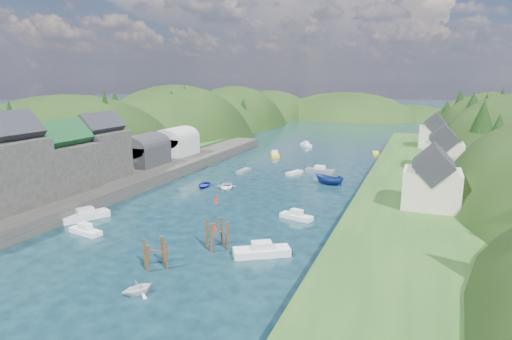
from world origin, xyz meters
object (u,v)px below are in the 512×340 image
at_px(piling_cluster_near, 155,256).
at_px(channel_buoy_far, 216,199).
at_px(piling_cluster_far, 217,236).
at_px(channel_buoy_near, 215,227).

height_order(piling_cluster_near, channel_buoy_far, piling_cluster_near).
relative_size(piling_cluster_far, channel_buoy_near, 3.54).
bearing_deg(piling_cluster_far, channel_buoy_far, 117.18).
relative_size(channel_buoy_near, channel_buoy_far, 1.00).
bearing_deg(channel_buoy_far, piling_cluster_far, -62.82).
bearing_deg(channel_buoy_far, channel_buoy_near, -64.05).
xyz_separation_m(channel_buoy_near, channel_buoy_far, (-5.67, 11.66, 0.00)).
height_order(channel_buoy_near, channel_buoy_far, same).
height_order(piling_cluster_far, channel_buoy_near, piling_cluster_far).
xyz_separation_m(piling_cluster_near, channel_buoy_far, (-4.70, 23.12, -0.67)).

